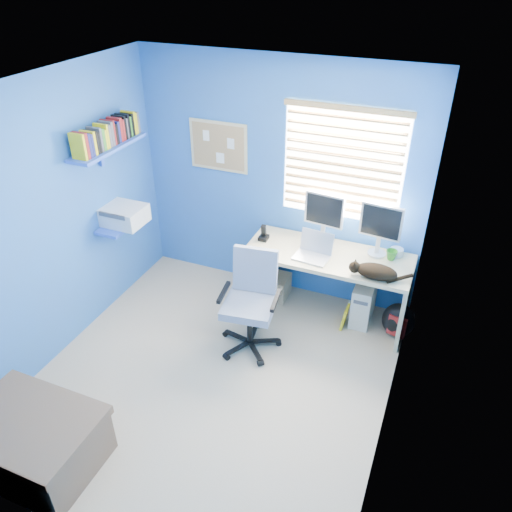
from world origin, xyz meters
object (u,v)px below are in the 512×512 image
at_px(laptop, 312,248).
at_px(cat, 376,272).
at_px(desk, 326,285).
at_px(office_chair, 251,313).
at_px(tower_pc, 364,301).

bearing_deg(laptop, cat, -3.74).
xyz_separation_m(desk, cat, (0.50, -0.23, 0.44)).
bearing_deg(desk, office_chair, -127.24).
relative_size(desk, laptop, 4.92).
relative_size(desk, office_chair, 1.68).
relative_size(laptop, cat, 0.88).
relative_size(desk, tower_pc, 3.61).
bearing_deg(tower_pc, cat, -70.35).
distance_m(desk, cat, 0.70).
xyz_separation_m(laptop, tower_pc, (0.52, 0.21, -0.62)).
bearing_deg(office_chair, desk, 52.76).
bearing_deg(desk, cat, -24.26).
bearing_deg(tower_pc, desk, -167.94).
bearing_deg(office_chair, tower_pc, 40.42).
xyz_separation_m(desk, laptop, (-0.14, -0.12, 0.48)).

